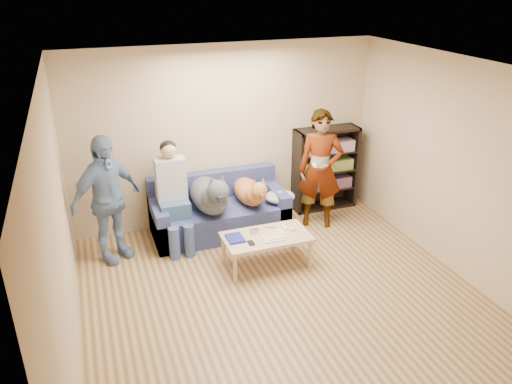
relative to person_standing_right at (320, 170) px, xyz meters
name	(u,v)px	position (x,y,z in m)	size (l,w,h in m)	color
ground	(292,311)	(-1.20, -1.81, -0.87)	(5.00, 5.00, 0.00)	brown
ceiling	(301,76)	(-1.20, -1.81, 1.73)	(5.00, 5.00, 0.00)	white
wall_back	(225,136)	(-1.20, 0.69, 0.43)	(4.50, 4.50, 0.00)	tan
wall_front	(473,380)	(-1.20, -4.31, 0.43)	(4.50, 4.50, 0.00)	tan
wall_left	(60,243)	(-3.45, -1.81, 0.43)	(5.00, 5.00, 0.00)	tan
wall_right	(475,177)	(1.05, -1.81, 0.43)	(5.00, 5.00, 0.00)	tan
blanket	(280,197)	(-0.59, 0.07, -0.36)	(0.44, 0.37, 0.15)	#AEAFB3
person_standing_right	(320,170)	(0.00, 0.00, 0.00)	(0.63, 0.42, 1.74)	gray
person_standing_left	(107,200)	(-2.96, 0.03, -0.03)	(0.99, 0.41, 1.68)	#6E80B0
held_controller	(314,165)	(-0.20, -0.20, 0.16)	(0.04, 0.12, 0.03)	white
notebook_blue	(235,238)	(-1.53, -0.76, -0.44)	(0.20, 0.26, 0.03)	navy
papers	(273,238)	(-1.08, -0.91, -0.44)	(0.26, 0.20, 0.01)	beige
magazine	(275,236)	(-1.05, -0.89, -0.43)	(0.22, 0.17, 0.01)	beige
camera_silver	(254,231)	(-1.25, -0.69, -0.42)	(0.11, 0.06, 0.05)	#ACACB1
controller_a	(284,228)	(-0.85, -0.71, -0.43)	(0.04, 0.13, 0.03)	white
controller_b	(292,229)	(-0.77, -0.79, -0.43)	(0.09, 0.06, 0.03)	silver
headphone_cup_a	(282,233)	(-0.93, -0.83, -0.44)	(0.07, 0.07, 0.02)	white
headphone_cup_b	(279,230)	(-0.93, -0.75, -0.44)	(0.07, 0.07, 0.02)	white
pen_orange	(270,242)	(-1.15, -0.97, -0.44)	(0.01, 0.01, 0.14)	orange
pen_black	(270,228)	(-1.01, -0.63, -0.44)	(0.01, 0.01, 0.14)	black
wallet	(251,243)	(-1.38, -0.93, -0.44)	(0.07, 0.12, 0.01)	black
sofa	(219,213)	(-1.45, 0.29, -0.59)	(1.90, 0.85, 0.82)	#515B93
person_seated	(173,191)	(-2.10, 0.16, -0.10)	(0.40, 0.73, 1.47)	#3D5D87
dog_gray	(210,195)	(-1.61, 0.09, -0.20)	(0.48, 1.28, 0.70)	#4E5058
dog_tan	(250,192)	(-1.01, 0.14, -0.25)	(0.37, 1.15, 0.54)	#C2683B
coffee_table	(267,239)	(-1.13, -0.81, -0.49)	(1.10, 0.60, 0.42)	#D2B381
bookshelf	(325,167)	(0.35, 0.52, -0.19)	(1.00, 0.34, 1.30)	black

